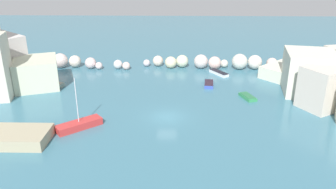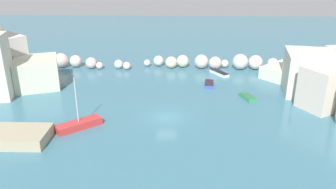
# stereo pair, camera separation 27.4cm
# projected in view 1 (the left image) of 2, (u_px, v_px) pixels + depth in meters

# --- Properties ---
(cove_water) EXTENTS (160.00, 160.00, 0.00)m
(cove_water) POSITION_uv_depth(u_px,v_px,m) (167.00, 117.00, 42.86)
(cove_water) COLOR teal
(cove_water) RESTS_ON ground
(rock_breakwater) EXTENTS (40.40, 4.00, 2.76)m
(rock_breakwater) POSITION_uv_depth(u_px,v_px,m) (175.00, 62.00, 61.36)
(rock_breakwater) COLOR beige
(rock_breakwater) RESTS_ON ground
(stone_dock) EXTENTS (6.83, 4.35, 1.27)m
(stone_dock) POSITION_uv_depth(u_px,v_px,m) (17.00, 137.00, 36.83)
(stone_dock) COLOR tan
(stone_dock) RESTS_ON ground
(moored_boat_0) EXTENTS (2.99, 1.74, 0.58)m
(moored_boat_0) POSITION_uv_depth(u_px,v_px,m) (11.00, 143.00, 36.25)
(moored_boat_0) COLOR blue
(moored_boat_0) RESTS_ON cove_water
(moored_boat_1) EXTENTS (2.54, 2.89, 0.56)m
(moored_boat_1) POSITION_uv_depth(u_px,v_px,m) (276.00, 77.00, 56.44)
(moored_boat_1) COLOR white
(moored_boat_1) RESTS_ON cove_water
(moored_boat_2) EXTENTS (5.15, 4.63, 6.25)m
(moored_boat_2) POSITION_uv_depth(u_px,v_px,m) (79.00, 125.00, 39.91)
(moored_boat_2) COLOR red
(moored_boat_2) RESTS_ON cove_water
(moored_boat_3) EXTENTS (3.13, 3.99, 0.54)m
(moored_boat_3) POSITION_uv_depth(u_px,v_px,m) (219.00, 73.00, 58.37)
(moored_boat_3) COLOR silver
(moored_boat_3) RESTS_ON cove_water
(moored_boat_4) EXTENTS (2.26, 3.30, 0.47)m
(moored_boat_4) POSITION_uv_depth(u_px,v_px,m) (248.00, 97.00, 48.49)
(moored_boat_4) COLOR #318951
(moored_boat_4) RESTS_ON cove_water
(moored_boat_5) EXTENTS (4.05, 2.72, 0.65)m
(moored_boat_5) POSITION_uv_depth(u_px,v_px,m) (53.00, 84.00, 53.20)
(moored_boat_5) COLOR gray
(moored_boat_5) RESTS_ON cove_water
(moored_boat_6) EXTENTS (1.63, 3.13, 0.57)m
(moored_boat_6) POSITION_uv_depth(u_px,v_px,m) (209.00, 84.00, 53.18)
(moored_boat_6) COLOR #364FB2
(moored_boat_6) RESTS_ON cove_water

